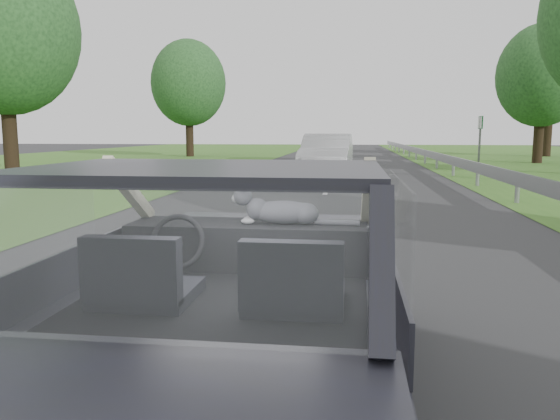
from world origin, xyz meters
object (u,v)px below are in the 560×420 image
(cat, at_px, (284,211))
(highway_sign, at_px, (480,143))
(other_car, at_px, (327,156))
(subject_car, at_px, (228,289))

(cat, bearing_deg, highway_sign, 73.34)
(other_car, height_order, highway_sign, highway_sign)
(cat, height_order, highway_sign, highway_sign)
(cat, distance_m, highway_sign, 22.12)
(cat, xyz_separation_m, highway_sign, (5.94, 21.30, 0.06))
(subject_car, xyz_separation_m, cat, (0.24, 0.61, 0.36))
(other_car, bearing_deg, highway_sign, 42.29)
(subject_car, bearing_deg, cat, 68.91)
(other_car, distance_m, highway_sign, 8.38)
(other_car, xyz_separation_m, highway_sign, (6.38, 5.42, 0.37))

